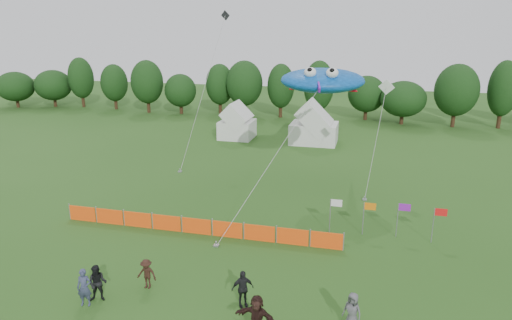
% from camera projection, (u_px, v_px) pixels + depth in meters
% --- Properties ---
extents(ground, '(160.00, 160.00, 0.00)m').
position_uv_depth(ground, '(224.00, 302.00, 21.17)').
color(ground, '#234C16').
rests_on(ground, ground).
extents(treeline, '(104.57, 8.78, 8.36)m').
position_uv_depth(treeline, '(339.00, 90.00, 61.43)').
color(treeline, '#382314').
rests_on(treeline, ground).
extents(tent_left, '(3.79, 3.79, 3.35)m').
position_uv_depth(tent_left, '(237.00, 124.00, 52.24)').
color(tent_left, silver).
rests_on(tent_left, ground).
extents(tent_right, '(5.11, 4.09, 3.61)m').
position_uv_depth(tent_right, '(314.00, 127.00, 49.97)').
color(tent_right, silver).
rests_on(tent_right, ground).
extents(barrier_fence, '(17.90, 0.06, 1.00)m').
position_uv_depth(barrier_fence, '(196.00, 226.00, 28.10)').
color(barrier_fence, '#FE4C0E').
rests_on(barrier_fence, ground).
extents(flag_row, '(6.73, 0.46, 2.22)m').
position_uv_depth(flag_row, '(383.00, 214.00, 27.41)').
color(flag_row, gray).
rests_on(flag_row, ground).
extents(spectator_a, '(0.74, 0.57, 1.81)m').
position_uv_depth(spectator_a, '(84.00, 288.00, 20.71)').
color(spectator_a, '#343957').
rests_on(spectator_a, ground).
extents(spectator_b, '(1.04, 0.91, 1.79)m').
position_uv_depth(spectator_b, '(98.00, 283.00, 21.08)').
color(spectator_b, black).
rests_on(spectator_b, ground).
extents(spectator_c, '(0.99, 0.57, 1.52)m').
position_uv_depth(spectator_c, '(147.00, 274.00, 22.14)').
color(spectator_c, black).
rests_on(spectator_c, ground).
extents(spectator_d, '(1.11, 0.92, 1.78)m').
position_uv_depth(spectator_d, '(242.00, 289.00, 20.65)').
color(spectator_d, black).
rests_on(spectator_d, ground).
extents(spectator_e, '(0.99, 0.85, 1.71)m').
position_uv_depth(spectator_e, '(352.00, 312.00, 19.04)').
color(spectator_e, '#515056').
rests_on(spectator_e, ground).
extents(spectator_f, '(1.87, 0.91, 1.93)m').
position_uv_depth(spectator_f, '(257.00, 317.00, 18.51)').
color(spectator_f, black).
rests_on(spectator_f, ground).
extents(stingray_kite, '(8.43, 20.01, 9.64)m').
position_uv_depth(stingray_kite, '(324.00, 80.00, 34.27)').
color(stingray_kite, blue).
rests_on(stingray_kite, ground).
extents(small_kite_white, '(1.82, 4.68, 8.46)m').
position_uv_depth(small_kite_white, '(381.00, 116.00, 34.89)').
color(small_kite_white, white).
rests_on(small_kite_white, ground).
extents(small_kite_dark, '(2.50, 8.28, 13.89)m').
position_uv_depth(small_kite_dark, '(209.00, 72.00, 42.30)').
color(small_kite_dark, black).
rests_on(small_kite_dark, ground).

